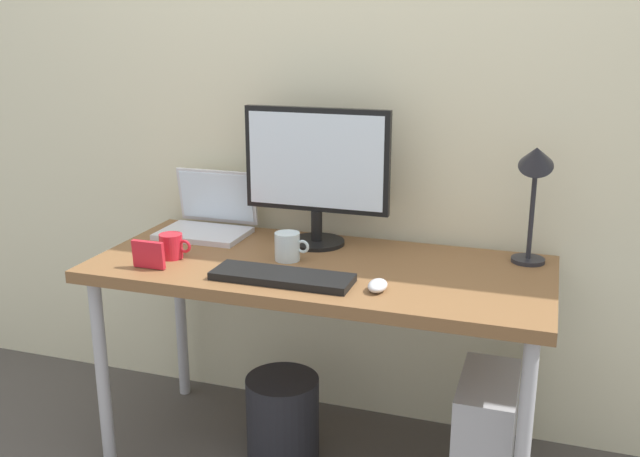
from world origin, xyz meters
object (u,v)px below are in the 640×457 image
at_px(desk, 320,282).
at_px(coffee_mug, 172,246).
at_px(computer_tower, 485,438).
at_px(keyboard, 282,277).
at_px(laptop, 209,217).
at_px(glass_cup, 288,247).
at_px(mouse, 378,285).
at_px(desk_lamp, 535,176).
at_px(photo_frame, 148,255).
at_px(wastebasket, 283,417).
at_px(monitor, 316,169).

relative_size(desk, coffee_mug, 13.25).
bearing_deg(computer_tower, keyboard, -165.06).
distance_m(laptop, glass_cup, 0.45).
bearing_deg(laptop, coffee_mug, -86.53).
relative_size(laptop, computer_tower, 0.76).
bearing_deg(computer_tower, mouse, -153.95).
relative_size(desk_lamp, keyboard, 0.97).
xyz_separation_m(photo_frame, computer_tower, (1.08, 0.20, -0.58)).
relative_size(keyboard, wastebasket, 1.47).
xyz_separation_m(desk_lamp, computer_tower, (-0.08, -0.22, -0.83)).
xyz_separation_m(desk, wastebasket, (-0.14, -0.01, -0.52)).
distance_m(mouse, wastebasket, 0.73).
bearing_deg(keyboard, wastebasket, 113.29).
height_order(mouse, coffee_mug, coffee_mug).
xyz_separation_m(monitor, photo_frame, (-0.43, -0.42, -0.23)).
xyz_separation_m(mouse, photo_frame, (-0.75, -0.04, 0.03)).
distance_m(desk, monitor, 0.40).
bearing_deg(computer_tower, wastebasket, 179.24).
bearing_deg(laptop, mouse, -27.81).
height_order(desk_lamp, photo_frame, desk_lamp).
bearing_deg(desk_lamp, wastebasket, -164.98).
bearing_deg(computer_tower, photo_frame, -169.43).
height_order(desk, photo_frame, photo_frame).
height_order(desk, mouse, mouse).
height_order(desk_lamp, computer_tower, desk_lamp).
distance_m(glass_cup, photo_frame, 0.45).
xyz_separation_m(monitor, desk_lamp, (0.73, 0.00, 0.02)).
height_order(monitor, wastebasket, monitor).
height_order(desk_lamp, wastebasket, desk_lamp).
xyz_separation_m(desk, mouse, (0.24, -0.18, 0.08)).
bearing_deg(mouse, laptop, 152.19).
bearing_deg(monitor, desk_lamp, 0.04).
relative_size(glass_cup, wastebasket, 0.40).
xyz_separation_m(desk_lamp, mouse, (-0.41, -0.38, -0.28)).
distance_m(monitor, wastebasket, 0.89).
height_order(laptop, mouse, laptop).
xyz_separation_m(laptop, glass_cup, (0.40, -0.21, -0.01)).
relative_size(keyboard, computer_tower, 1.05).
relative_size(keyboard, mouse, 4.89).
height_order(desk, coffee_mug, coffee_mug).
xyz_separation_m(keyboard, computer_tower, (0.63, 0.17, -0.54)).
xyz_separation_m(desk_lamp, keyboard, (-0.71, -0.39, -0.29)).
bearing_deg(keyboard, glass_cup, 105.78).
height_order(laptop, coffee_mug, laptop).
height_order(mouse, glass_cup, glass_cup).
bearing_deg(keyboard, desk, 72.55).
relative_size(laptop, desk_lamp, 0.75).
distance_m(desk_lamp, wastebasket, 1.21).
height_order(desk, wastebasket, desk).
distance_m(desk, wastebasket, 0.54).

